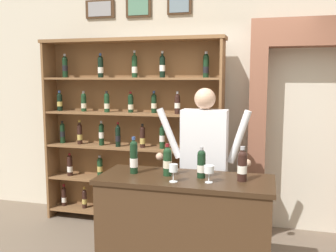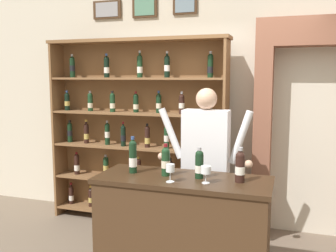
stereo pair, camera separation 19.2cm
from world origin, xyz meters
The scene contains 11 objects.
back_wall centered at (0.00, 1.59, 1.51)m, with size 12.00×0.19×3.01m.
wine_shelf centered at (-0.82, 1.24, 1.20)m, with size 2.28×0.32×2.28m.
archway_doorway centered at (1.27, 1.46, 1.38)m, with size 1.37×0.45×2.46m.
tasting_counter centered at (0.12, 0.00, 0.49)m, with size 1.50×0.60×0.97m.
shopkeeper centered at (0.19, 0.61, 1.07)m, with size 0.98×0.22×1.72m.
tasting_bottle_chianti centered at (-0.35, 0.02, 1.12)m, with size 0.07×0.07×0.33m.
tasting_bottle_vin_santo centered at (-0.04, 0.02, 1.10)m, with size 0.08×0.08×0.28m.
tasting_bottle_bianco centered at (0.26, 0.03, 1.10)m, with size 0.07×0.07×0.27m.
tasting_bottle_prosecco centered at (0.60, 0.02, 1.11)m, with size 0.08×0.08×0.29m.
wine_glass_center centered at (0.35, -0.10, 1.08)m, with size 0.08×0.08×0.14m.
wine_glass_right centered at (0.06, -0.16, 1.08)m, with size 0.07×0.07×0.15m.
Camera 1 is at (0.79, -3.05, 1.83)m, focal length 39.81 mm.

